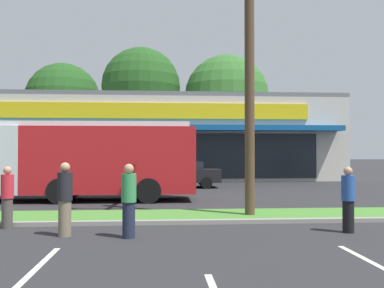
# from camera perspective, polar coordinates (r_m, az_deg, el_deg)

# --- Properties ---
(grass_median) EXTENTS (56.00, 2.20, 0.12)m
(grass_median) POSITION_cam_1_polar(r_m,az_deg,el_deg) (13.72, -5.41, -9.27)
(grass_median) COLOR #427A2D
(grass_median) RESTS_ON ground_plane
(curb_lip) EXTENTS (56.00, 0.24, 0.12)m
(curb_lip) POSITION_cam_1_polar(r_m,az_deg,el_deg) (12.52, -5.51, -10.07)
(curb_lip) COLOR gray
(curb_lip) RESTS_ON ground_plane
(parking_stripe_1) EXTENTS (0.12, 4.80, 0.01)m
(parking_stripe_1) POSITION_cam_1_polar(r_m,az_deg,el_deg) (7.65, -21.12, -16.30)
(parking_stripe_1) COLOR silver
(parking_stripe_1) RESTS_ON ground_plane
(storefront_building) EXTENTS (30.45, 14.55, 6.15)m
(storefront_building) POSITION_cam_1_polar(r_m,az_deg,el_deg) (36.25, -7.41, 0.63)
(storefront_building) COLOR #BCB7AD
(storefront_building) RESTS_ON ground_plane
(tree_left) EXTENTS (7.67, 7.67, 11.20)m
(tree_left) POSITION_cam_1_polar(r_m,az_deg,el_deg) (47.61, -16.36, 5.42)
(tree_left) COLOR #473323
(tree_left) RESTS_ON ground_plane
(tree_mid_left) EXTENTS (7.59, 7.59, 12.14)m
(tree_mid_left) POSITION_cam_1_polar(r_m,az_deg,el_deg) (43.27, -6.62, 7.33)
(tree_mid_left) COLOR #473323
(tree_mid_left) RESTS_ON ground_plane
(tree_mid) EXTENTS (8.18, 8.18, 11.53)m
(tree_mid) POSITION_cam_1_polar(r_m,az_deg,el_deg) (43.46, 4.48, 6.10)
(tree_mid) COLOR #473323
(tree_mid) RESTS_ON ground_plane
(utility_pole) EXTENTS (3.05, 2.40, 10.66)m
(utility_pole) POSITION_cam_1_polar(r_m,az_deg,el_deg) (14.05, 6.87, 14.05)
(utility_pole) COLOR #4C3826
(utility_pole) RESTS_ON ground_plane
(city_bus) EXTENTS (12.61, 2.74, 3.25)m
(city_bus) POSITION_cam_1_polar(r_m,az_deg,el_deg) (19.29, -18.69, -1.76)
(city_bus) COLOR #AD191E
(city_bus) RESTS_ON ground_plane
(car_1) EXTENTS (4.38, 1.98, 1.49)m
(car_1) POSITION_cam_1_polar(r_m,az_deg,el_deg) (25.15, -1.32, -3.90)
(car_1) COLOR black
(car_1) RESTS_ON ground_plane
(pedestrian_near_bench) EXTENTS (0.35, 0.35, 1.75)m
(pedestrian_near_bench) POSITION_cam_1_polar(r_m,az_deg,el_deg) (10.56, -8.18, -7.27)
(pedestrian_near_bench) COLOR #1E2338
(pedestrian_near_bench) RESTS_ON ground_plane
(pedestrian_by_pole) EXTENTS (0.36, 0.36, 1.78)m
(pedestrian_by_pole) POSITION_cam_1_polar(r_m,az_deg,el_deg) (11.09, -16.12, -6.87)
(pedestrian_by_pole) COLOR #726651
(pedestrian_by_pole) RESTS_ON ground_plane
(pedestrian_mid) EXTENTS (0.33, 0.33, 1.65)m
(pedestrian_mid) POSITION_cam_1_polar(r_m,az_deg,el_deg) (11.83, 19.55, -6.78)
(pedestrian_mid) COLOR black
(pedestrian_mid) RESTS_ON ground_plane
(pedestrian_far) EXTENTS (0.33, 0.33, 1.65)m
(pedestrian_far) POSITION_cam_1_polar(r_m,az_deg,el_deg) (12.76, -22.78, -6.35)
(pedestrian_far) COLOR #47423D
(pedestrian_far) RESTS_ON ground_plane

